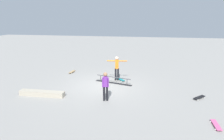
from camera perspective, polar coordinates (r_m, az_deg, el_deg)
ground_plane at (r=11.72m, az=-2.55°, el=-4.68°), size 60.00×60.00×0.00m
grind_rail at (r=12.09m, az=0.42°, el=-3.10°), size 2.44×0.85×0.42m
skate_ledge at (r=10.87m, az=-20.24°, el=-6.59°), size 2.46×0.42×0.27m
skater_main at (r=12.42m, az=1.47°, el=1.03°), size 1.30×0.22×1.61m
skateboard_main at (r=12.65m, az=2.50°, el=-2.77°), size 0.71×0.71×0.09m
bystander_purple_shirt at (r=9.39m, az=-1.98°, el=-4.48°), size 0.34×0.20×1.49m
loose_skateboard_black at (r=10.87m, az=24.70°, el=-7.43°), size 0.72×0.69×0.09m
loose_skateboard_natural at (r=14.69m, az=-11.87°, el=-0.48°), size 0.32×0.82×0.09m
loose_skateboard_pink at (r=8.58m, az=28.75°, el=-14.20°), size 0.26×0.80×0.09m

